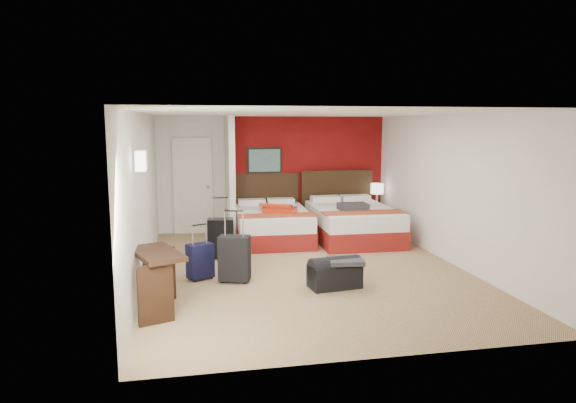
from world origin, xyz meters
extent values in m
plane|color=tan|center=(0.00, 0.00, 0.00)|extent=(6.50, 6.50, 0.00)
cube|color=white|center=(0.00, 3.25, 1.25)|extent=(5.00, 0.04, 2.50)
cube|color=white|center=(-2.50, 0.00, 1.25)|extent=(0.04, 6.50, 2.50)
cube|color=black|center=(-0.20, 3.19, 1.55)|extent=(0.78, 0.03, 0.58)
cube|color=white|center=(-2.38, -1.50, 1.90)|extent=(0.12, 0.20, 0.24)
cube|color=maroon|center=(0.75, 3.23, 1.25)|extent=(3.50, 0.04, 2.50)
cube|color=silver|center=(-1.00, 2.61, 1.25)|extent=(0.12, 1.20, 2.50)
cube|color=silver|center=(-1.75, 3.20, 1.02)|extent=(0.82, 0.06, 2.05)
cube|color=white|center=(-0.20, 2.15, 0.31)|extent=(1.52, 2.11, 0.62)
cube|color=silver|center=(1.42, 1.92, 0.33)|extent=(1.58, 2.24, 0.67)
cube|color=#B6270F|center=(-0.10, 2.05, 0.67)|extent=(0.90, 1.03, 0.11)
cube|color=#36363A|center=(1.32, 1.62, 0.73)|extent=(0.56, 0.45, 0.13)
cube|color=black|center=(2.25, 2.78, 0.26)|extent=(0.38, 0.38, 0.53)
cylinder|color=white|center=(2.25, 2.78, 0.78)|extent=(0.34, 0.34, 0.51)
cube|color=black|center=(-1.31, 0.96, 0.34)|extent=(0.47, 0.32, 0.67)
cube|color=black|center=(-1.19, -0.44, 0.33)|extent=(0.51, 0.40, 0.67)
cube|color=black|center=(-1.69, -0.22, 0.26)|extent=(0.44, 0.37, 0.52)
cube|color=black|center=(0.20, -0.98, 0.18)|extent=(0.77, 0.48, 0.37)
cube|color=#37383D|center=(0.35, -1.03, 0.40)|extent=(0.53, 0.46, 0.06)
cube|color=black|center=(-2.24, -1.50, 0.39)|extent=(0.78, 1.05, 0.78)
camera|label=1|loc=(-1.81, -7.84, 2.34)|focal=31.87mm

